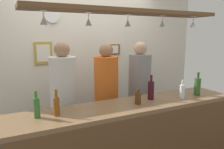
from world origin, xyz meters
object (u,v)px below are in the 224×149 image
at_px(person_middle_orange_shirt, 106,90).
at_px(picture_frame_lower_pair, 112,49).
at_px(bottle_champagne_green, 197,86).
at_px(bottle_soda_clear, 182,91).
at_px(bottle_beer_amber_tall, 57,105).
at_px(bottle_beer_green_import, 37,107).
at_px(bottle_wine_dark_red, 151,90).
at_px(picture_frame_caricature, 43,53).
at_px(bottle_beer_brown_stubby, 138,98).
at_px(wall_clock, 52,15).
at_px(person_left_white_patterned_shirt, 64,94).
at_px(person_right_grey_shirt, 139,85).

bearing_deg(person_middle_orange_shirt, picture_frame_lower_pair, 57.85).
bearing_deg(bottle_champagne_green, bottle_soda_clear, -172.84).
height_order(bottle_beer_amber_tall, picture_frame_lower_pair, picture_frame_lower_pair).
bearing_deg(bottle_soda_clear, bottle_beer_green_import, 175.40).
xyz_separation_m(bottle_wine_dark_red, picture_frame_caricature, (-1.01, 1.35, 0.38)).
bearing_deg(picture_frame_caricature, bottle_beer_brown_stubby, -61.61).
relative_size(bottle_soda_clear, picture_frame_lower_pair, 0.77).
distance_m(bottle_beer_amber_tall, picture_frame_lower_pair, 1.94).
distance_m(person_middle_orange_shirt, wall_clock, 1.38).
distance_m(person_middle_orange_shirt, picture_frame_lower_pair, 0.97).
xyz_separation_m(person_left_white_patterned_shirt, bottle_beer_brown_stubby, (0.66, -0.74, 0.05)).
relative_size(person_left_white_patterned_shirt, picture_frame_caricature, 4.95).
relative_size(person_right_grey_shirt, bottle_beer_green_import, 6.41).
relative_size(bottle_wine_dark_red, bottle_beer_amber_tall, 1.15).
bearing_deg(bottle_beer_green_import, bottle_beer_amber_tall, -7.61).
height_order(person_left_white_patterned_shirt, bottle_champagne_green, person_left_white_patterned_shirt).
relative_size(bottle_champagne_green, picture_frame_caricature, 0.88).
bearing_deg(wall_clock, bottle_beer_amber_tall, -101.40).
relative_size(bottle_beer_green_import, bottle_soda_clear, 1.13).
bearing_deg(bottle_soda_clear, bottle_champagne_green, 7.16).
bearing_deg(person_left_white_patterned_shirt, bottle_beer_green_import, -122.32).
bearing_deg(picture_frame_caricature, person_right_grey_shirt, -28.58).
bearing_deg(wall_clock, bottle_beer_green_import, -108.67).
relative_size(bottle_wine_dark_red, bottle_soda_clear, 1.30).
distance_m(person_right_grey_shirt, bottle_beer_amber_tall, 1.57).
relative_size(bottle_champagne_green, bottle_beer_brown_stubby, 1.67).
distance_m(bottle_champagne_green, picture_frame_lower_pair, 1.59).
bearing_deg(bottle_champagne_green, picture_frame_caricature, 138.76).
xyz_separation_m(person_right_grey_shirt, bottle_soda_clear, (0.09, -0.80, 0.09)).
bearing_deg(bottle_champagne_green, picture_frame_lower_pair, 109.02).
height_order(bottle_beer_green_import, picture_frame_lower_pair, picture_frame_lower_pair).
xyz_separation_m(bottle_wine_dark_red, bottle_beer_brown_stubby, (-0.24, -0.08, -0.05)).
bearing_deg(bottle_soda_clear, person_middle_orange_shirt, 129.10).
bearing_deg(bottle_beer_brown_stubby, bottle_beer_amber_tall, 176.86).
distance_m(person_left_white_patterned_shirt, person_middle_orange_shirt, 0.61).
relative_size(person_middle_orange_shirt, person_right_grey_shirt, 0.99).
xyz_separation_m(person_left_white_patterned_shirt, bottle_beer_green_import, (-0.42, -0.66, 0.09)).
height_order(person_left_white_patterned_shirt, bottle_soda_clear, person_left_white_patterned_shirt).
relative_size(person_left_white_patterned_shirt, person_middle_orange_shirt, 1.02).
bearing_deg(bottle_wine_dark_red, picture_frame_lower_pair, 83.71).
bearing_deg(picture_frame_lower_pair, person_left_white_patterned_shirt, -146.25).
height_order(person_left_white_patterned_shirt, bottle_beer_amber_tall, person_left_white_patterned_shirt).
height_order(picture_frame_caricature, wall_clock, wall_clock).
relative_size(person_right_grey_shirt, bottle_wine_dark_red, 5.56).
relative_size(person_middle_orange_shirt, bottle_beer_green_import, 6.37).
bearing_deg(person_right_grey_shirt, bottle_beer_green_import, -157.30).
distance_m(person_middle_orange_shirt, person_right_grey_shirt, 0.56).
bearing_deg(picture_frame_lower_pair, bottle_wine_dark_red, -96.29).
xyz_separation_m(bottle_champagne_green, picture_frame_lower_pair, (-0.50, 1.46, 0.40)).
height_order(bottle_beer_amber_tall, picture_frame_caricature, picture_frame_caricature).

